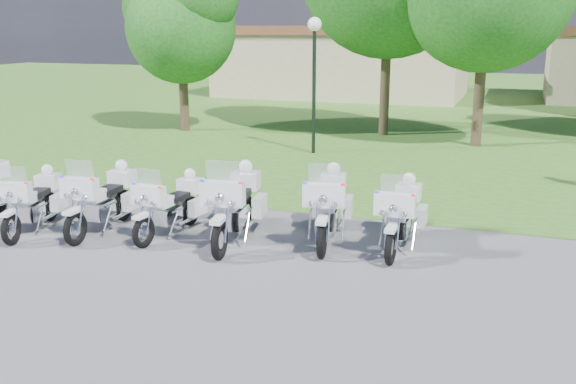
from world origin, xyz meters
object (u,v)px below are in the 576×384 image
(motorcycle_3, at_px, (171,204))
(motorcycle_4, at_px, (235,204))
(motorcycle_5, at_px, (329,205))
(motorcycle_2, at_px, (103,198))
(motorcycle_6, at_px, (401,214))
(lamp_post, at_px, (314,52))
(motorcycle_1, at_px, (33,200))

(motorcycle_3, height_order, motorcycle_4, motorcycle_4)
(motorcycle_4, relative_size, motorcycle_5, 1.04)
(motorcycle_2, height_order, motorcycle_3, motorcycle_2)
(motorcycle_6, xyz_separation_m, lamp_post, (-4.36, 8.34, 2.61))
(lamp_post, bearing_deg, motorcycle_3, -90.60)
(motorcycle_1, xyz_separation_m, motorcycle_3, (2.76, 0.73, -0.01))
(motorcycle_6, bearing_deg, motorcycle_2, 9.41)
(motorcycle_1, bearing_deg, motorcycle_2, -173.76)
(motorcycle_2, relative_size, motorcycle_5, 0.97)
(motorcycle_1, bearing_deg, motorcycle_5, -179.83)
(motorcycle_3, relative_size, motorcycle_4, 0.85)
(motorcycle_2, height_order, motorcycle_6, motorcycle_2)
(motorcycle_2, bearing_deg, motorcycle_3, -173.36)
(motorcycle_2, distance_m, lamp_post, 9.79)
(motorcycle_3, distance_m, motorcycle_6, 4.52)
(motorcycle_2, bearing_deg, motorcycle_1, 16.89)
(motorcycle_3, relative_size, lamp_post, 0.51)
(motorcycle_5, bearing_deg, motorcycle_6, 171.49)
(motorcycle_4, xyz_separation_m, lamp_post, (-1.27, 9.00, 2.53))
(motorcycle_4, relative_size, motorcycle_6, 1.11)
(motorcycle_5, relative_size, lamp_post, 0.57)
(motorcycle_2, xyz_separation_m, motorcycle_6, (5.88, 0.98, -0.02))
(motorcycle_5, xyz_separation_m, motorcycle_6, (1.40, 0.03, -0.05))
(motorcycle_2, height_order, motorcycle_4, motorcycle_4)
(lamp_post, bearing_deg, motorcycle_4, -81.96)
(motorcycle_1, xyz_separation_m, motorcycle_4, (4.13, 0.80, 0.11))
(motorcycle_3, distance_m, motorcycle_4, 1.37)
(motorcycle_5, bearing_deg, motorcycle_1, 4.00)
(motorcycle_6, bearing_deg, motorcycle_3, 9.34)
(motorcycle_4, bearing_deg, motorcycle_3, -5.82)
(motorcycle_3, xyz_separation_m, motorcycle_4, (1.37, 0.07, 0.12))
(motorcycle_4, height_order, lamp_post, lamp_post)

